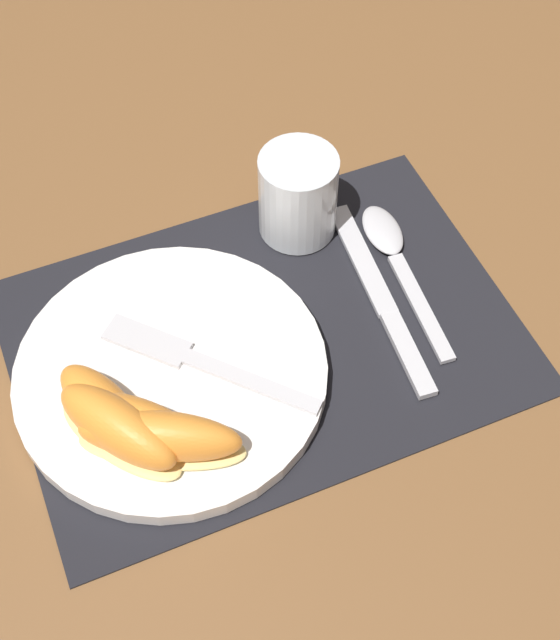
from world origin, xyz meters
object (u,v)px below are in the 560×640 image
at_px(juice_glass, 298,199).
at_px(citrus_wedge_0, 102,405).
at_px(spoon, 392,250).
at_px(knife, 382,300).
at_px(citrus_wedge_3, 160,438).
at_px(citrus_wedge_1, 118,429).
at_px(plate, 171,373).
at_px(fork, 194,360).
at_px(citrus_wedge_2, 137,423).

relative_size(juice_glass, citrus_wedge_0, 0.83).
bearing_deg(spoon, knife, -125.79).
relative_size(spoon, citrus_wedge_3, 1.36).
bearing_deg(citrus_wedge_1, plate, 40.97).
xyz_separation_m(citrus_wedge_1, citrus_wedge_3, (0.03, -0.02, -0.00)).
xyz_separation_m(spoon, fork, (-0.21, -0.05, 0.01)).
height_order(knife, fork, fork).
distance_m(knife, spoon, 0.06).
relative_size(knife, citrus_wedge_3, 1.63).
bearing_deg(spoon, citrus_wedge_0, -166.35).
bearing_deg(fork, juice_glass, 39.01).
height_order(citrus_wedge_2, citrus_wedge_3, citrus_wedge_3).
height_order(spoon, fork, fork).
relative_size(spoon, citrus_wedge_1, 1.53).
distance_m(citrus_wedge_2, citrus_wedge_3, 0.02).
height_order(citrus_wedge_0, citrus_wedge_2, citrus_wedge_2).
xyz_separation_m(plate, spoon, (0.23, 0.05, -0.00)).
height_order(citrus_wedge_0, citrus_wedge_1, citrus_wedge_1).
relative_size(juice_glass, citrus_wedge_1, 0.71).
distance_m(knife, citrus_wedge_1, 0.26).
height_order(fork, citrus_wedge_0, citrus_wedge_0).
distance_m(spoon, citrus_wedge_3, 0.29).
relative_size(fork, citrus_wedge_3, 1.16).
height_order(spoon, citrus_wedge_0, citrus_wedge_0).
xyz_separation_m(juice_glass, knife, (0.03, -0.11, -0.03)).
distance_m(juice_glass, citrus_wedge_3, 0.27).
bearing_deg(citrus_wedge_3, knife, 17.29).
bearing_deg(spoon, juice_glass, 136.57).
xyz_separation_m(citrus_wedge_2, citrus_wedge_3, (0.01, -0.02, 0.00)).
relative_size(knife, citrus_wedge_2, 2.06).
distance_m(plate, juice_glass, 0.20).
height_order(plate, juice_glass, juice_glass).
relative_size(citrus_wedge_0, citrus_wedge_2, 0.97).
bearing_deg(citrus_wedge_1, citrus_wedge_2, 4.96).
height_order(citrus_wedge_0, citrus_wedge_3, citrus_wedge_3).
bearing_deg(citrus_wedge_1, knife, 11.51).
xyz_separation_m(juice_glass, citrus_wedge_0, (-0.23, -0.14, -0.01)).
bearing_deg(knife, citrus_wedge_0, -174.66).
xyz_separation_m(plate, citrus_wedge_0, (-0.06, -0.02, 0.02)).
xyz_separation_m(citrus_wedge_0, citrus_wedge_3, (0.03, -0.05, 0.00)).
height_order(juice_glass, knife, juice_glass).
distance_m(plate, citrus_wedge_0, 0.07).
bearing_deg(citrus_wedge_2, plate, 48.70).
relative_size(spoon, citrus_wedge_2, 1.73).
xyz_separation_m(knife, citrus_wedge_0, (-0.26, -0.02, 0.03)).
bearing_deg(fork, spoon, 13.74).
relative_size(knife, citrus_wedge_0, 2.13).
relative_size(knife, citrus_wedge_1, 1.82).
xyz_separation_m(knife, spoon, (0.03, 0.05, 0.00)).
relative_size(fork, citrus_wedge_2, 1.47).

